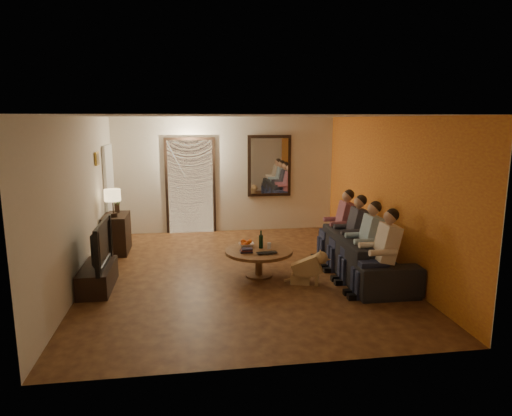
{
  "coord_description": "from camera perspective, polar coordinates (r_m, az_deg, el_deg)",
  "views": [
    {
      "loc": [
        -0.82,
        -7.32,
        2.56
      ],
      "look_at": [
        0.3,
        0.3,
        1.05
      ],
      "focal_mm": 32.0,
      "sensor_mm": 36.0,
      "label": 1
    }
  ],
  "objects": [
    {
      "name": "person_c",
      "position": [
        7.96,
        12.03,
        -3.41
      ],
      "size": [
        0.6,
        0.4,
        1.2
      ],
      "primitive_type": null,
      "color": "tan",
      "rests_on": "sofa"
    },
    {
      "name": "tv_stand",
      "position": [
        7.45,
        -19.17,
        -8.17
      ],
      "size": [
        0.45,
        1.09,
        0.36
      ],
      "primitive_type": "cube",
      "color": "black",
      "rests_on": "floor"
    },
    {
      "name": "front_wall",
      "position": [
        4.57,
        2.31,
        -4.89
      ],
      "size": [
        5.0,
        0.02,
        2.6
      ],
      "primitive_type": "cube",
      "color": "beige",
      "rests_on": "floor"
    },
    {
      "name": "dresser",
      "position": [
        9.26,
        -17.02,
        -3.06
      ],
      "size": [
        0.45,
        0.84,
        0.74
      ],
      "primitive_type": "cube",
      "color": "black",
      "rests_on": "floor"
    },
    {
      "name": "table_lamp",
      "position": [
        8.92,
        -17.46,
        0.6
      ],
      "size": [
        0.3,
        0.3,
        0.54
      ],
      "primitive_type": null,
      "color": "beige",
      "rests_on": "dresser"
    },
    {
      "name": "orange_accent",
      "position": [
        8.13,
        15.79,
        1.76
      ],
      "size": [
        0.01,
        6.0,
        2.6
      ],
      "primitive_type": "cube",
      "color": "#CE5323",
      "rests_on": "right_wall"
    },
    {
      "name": "flower_vase",
      "position": [
        9.36,
        -17.03,
        0.78
      ],
      "size": [
        0.14,
        0.14,
        0.44
      ],
      "primitive_type": null,
      "color": "red",
      "rests_on": "dresser"
    },
    {
      "name": "wine_glass",
      "position": [
        7.55,
        1.66,
        -4.73
      ],
      "size": [
        0.06,
        0.06,
        0.1
      ],
      "primitive_type": "cylinder",
      "color": "silver",
      "rests_on": "coffee_table"
    },
    {
      "name": "floor",
      "position": [
        7.79,
        -1.88,
        -8.08
      ],
      "size": [
        5.0,
        6.0,
        0.01
      ],
      "primitive_type": "cube",
      "color": "#3F1D11",
      "rests_on": "ground"
    },
    {
      "name": "person_a",
      "position": [
        6.89,
        15.49,
        -5.84
      ],
      "size": [
        0.6,
        0.4,
        1.2
      ],
      "primitive_type": null,
      "color": "tan",
      "rests_on": "sofa"
    },
    {
      "name": "dog",
      "position": [
        7.24,
        6.38,
        -7.32
      ],
      "size": [
        0.61,
        0.4,
        0.56
      ],
      "primitive_type": null,
      "rotation": [
        0.0,
        0.0,
        -0.32
      ],
      "color": "tan",
      "rests_on": "floor"
    },
    {
      "name": "mirror_glass",
      "position": [
        10.46,
        1.71,
        5.27
      ],
      "size": [
        0.86,
        0.02,
        1.26
      ],
      "primitive_type": "cube",
      "color": "white",
      "rests_on": "back_wall"
    },
    {
      "name": "oranges",
      "position": [
        7.65,
        -1.23,
        -4.14
      ],
      "size": [
        0.2,
        0.2,
        0.08
      ],
      "primitive_type": null,
      "color": "#F15914",
      "rests_on": "bowl"
    },
    {
      "name": "tv",
      "position": [
        7.3,
        -19.43,
        -4.3
      ],
      "size": [
        1.18,
        0.16,
        0.68
      ],
      "primitive_type": "imported",
      "rotation": [
        0.0,
        0.0,
        1.57
      ],
      "color": "black",
      "rests_on": "tv_stand"
    },
    {
      "name": "mirror_frame",
      "position": [
        10.49,
        1.68,
        5.29
      ],
      "size": [
        1.0,
        0.05,
        1.4
      ],
      "primitive_type": "cube",
      "color": "black",
      "rests_on": "back_wall"
    },
    {
      "name": "ceiling",
      "position": [
        7.36,
        -2.01,
        11.41
      ],
      "size": [
        5.0,
        6.0,
        0.01
      ],
      "primitive_type": "cube",
      "color": "white",
      "rests_on": "back_wall"
    },
    {
      "name": "book_stack",
      "position": [
        7.36,
        -1.22,
        -5.29
      ],
      "size": [
        0.2,
        0.15,
        0.07
      ],
      "primitive_type": null,
      "color": "black",
      "rests_on": "coffee_table"
    },
    {
      "name": "laptop",
      "position": [
        7.24,
        1.49,
        -5.75
      ],
      "size": [
        0.35,
        0.25,
        0.03
      ],
      "primitive_type": "imported",
      "rotation": [
        0.0,
        0.0,
        0.13
      ],
      "color": "black",
      "rests_on": "coffee_table"
    },
    {
      "name": "person_b",
      "position": [
        7.42,
        13.64,
        -4.54
      ],
      "size": [
        0.6,
        0.4,
        1.2
      ],
      "primitive_type": null,
      "color": "tan",
      "rests_on": "sofa"
    },
    {
      "name": "right_wall",
      "position": [
        8.13,
        15.85,
        1.76
      ],
      "size": [
        0.02,
        6.0,
        2.6
      ],
      "primitive_type": "cube",
      "color": "beige",
      "rests_on": "floor"
    },
    {
      "name": "bowl",
      "position": [
        7.67,
        -1.22,
        -4.63
      ],
      "size": [
        0.26,
        0.26,
        0.06
      ],
      "primitive_type": "imported",
      "color": "white",
      "rests_on": "coffee_table"
    },
    {
      "name": "person_d",
      "position": [
        8.5,
        10.64,
        -2.42
      ],
      "size": [
        0.6,
        0.4,
        1.2
      ],
      "primitive_type": null,
      "color": "tan",
      "rests_on": "sofa"
    },
    {
      "name": "art_canvas",
      "position": [
        8.8,
        -19.15,
        5.86
      ],
      "size": [
        0.01,
        0.22,
        0.18
      ],
      "primitive_type": "cube",
      "color": "brown",
      "rests_on": "left_wall"
    },
    {
      "name": "wine_bottle",
      "position": [
        7.55,
        0.62,
        -3.91
      ],
      "size": [
        0.07,
        0.07,
        0.31
      ],
      "primitive_type": null,
      "color": "black",
      "rests_on": "coffee_table"
    },
    {
      "name": "sofa",
      "position": [
        7.79,
        13.42,
        -5.71
      ],
      "size": [
        2.4,
        0.97,
        0.7
      ],
      "primitive_type": "imported",
      "rotation": [
        0.0,
        0.0,
        1.56
      ],
      "color": "black",
      "rests_on": "floor"
    },
    {
      "name": "door_trim",
      "position": [
        10.4,
        -8.18,
        2.63
      ],
      "size": [
        1.12,
        0.04,
        2.22
      ],
      "primitive_type": "cube",
      "color": "black",
      "rests_on": "floor"
    },
    {
      "name": "left_wall",
      "position": [
        7.61,
        -21.0,
        0.83
      ],
      "size": [
        0.02,
        6.0,
        2.6
      ],
      "primitive_type": "cube",
      "color": "beige",
      "rests_on": "floor"
    },
    {
      "name": "back_wall",
      "position": [
        10.42,
        -3.8,
        4.12
      ],
      "size": [
        5.0,
        0.02,
        2.6
      ],
      "primitive_type": "cube",
      "color": "beige",
      "rests_on": "floor"
    },
    {
      "name": "framed_art",
      "position": [
        8.8,
        -19.25,
        5.85
      ],
      "size": [
        0.03,
        0.28,
        0.24
      ],
      "primitive_type": "cube",
      "color": "#B28C33",
      "rests_on": "left_wall"
    },
    {
      "name": "fridge_glimpse",
      "position": [
        10.44,
        -6.78,
        1.86
      ],
      "size": [
        0.45,
        0.03,
        1.7
      ],
      "primitive_type": "cube",
      "color": "silver",
      "rests_on": "floor"
    },
    {
      "name": "kitchen_doorway",
      "position": [
        10.41,
        -8.18,
        2.63
      ],
      "size": [
        1.0,
        0.06,
        2.1
      ],
      "primitive_type": "cube",
      "color": "#FFE0A5",
      "rests_on": "floor"
    },
    {
      "name": "white_door",
      "position": [
        9.87,
        -17.82,
        1.59
      ],
      "size": [
        0.06,
        0.85,
        2.04
      ],
      "primitive_type": "cube",
      "color": "white",
      "rests_on": "floor"
    },
    {
      "name": "coffee_table",
      "position": [
        7.56,
        0.36,
        -6.9
      ],
      "size": [
        1.42,
        1.42,
        0.45
      ],
      "primitive_type": "cylinder",
      "rotation": [
        0.0,
        0.0,
        -0.35
      ],
      "color": "brown",
      "rests_on": "floor"
    }
  ]
}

